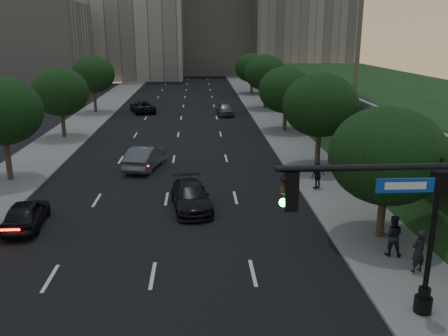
{
  "coord_description": "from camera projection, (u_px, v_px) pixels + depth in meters",
  "views": [
    {
      "loc": [
        1.89,
        -12.02,
        9.32
      ],
      "look_at": [
        3.0,
        7.87,
        3.6
      ],
      "focal_mm": 38.0,
      "sensor_mm": 36.0,
      "label": 1
    }
  ],
  "objects": [
    {
      "name": "road_surface",
      "position": [
        177.0,
        139.0,
        42.79
      ],
      "size": [
        16.0,
        140.0,
        0.02
      ],
      "primitive_type": "cube",
      "color": "black",
      "rests_on": "ground"
    },
    {
      "name": "sidewalk_right",
      "position": [
        290.0,
        137.0,
        43.32
      ],
      "size": [
        4.5,
        140.0,
        0.15
      ],
      "primitive_type": "cube",
      "color": "slate",
      "rests_on": "ground"
    },
    {
      "name": "sidewalk_left",
      "position": [
        62.0,
        140.0,
        42.23
      ],
      "size": [
        4.5,
        140.0,
        0.15
      ],
      "primitive_type": "cube",
      "color": "slate",
      "rests_on": "ground"
    },
    {
      "name": "embankment",
      "position": [
        428.0,
        119.0,
        41.5
      ],
      "size": [
        18.0,
        90.0,
        4.0
      ],
      "primitive_type": "cube",
      "color": "black",
      "rests_on": "ground"
    },
    {
      "name": "parapet_wall",
      "position": [
        334.0,
        93.0,
        40.4
      ],
      "size": [
        0.35,
        90.0,
        0.7
      ],
      "primitive_type": "cube",
      "color": "slate",
      "rests_on": "embankment"
    },
    {
      "name": "office_block_mid",
      "position": [
        214.0,
        16.0,
        108.63
      ],
      "size": [
        22.0,
        18.0,
        26.0
      ],
      "primitive_type": "cube",
      "color": "#A49F96",
      "rests_on": "ground"
    },
    {
      "name": "office_block_filler",
      "position": [
        27.0,
        47.0,
        77.87
      ],
      "size": [
        18.0,
        16.0,
        14.0
      ],
      "primitive_type": "cube",
      "color": "#A49F96",
      "rests_on": "ground"
    },
    {
      "name": "tree_right_a",
      "position": [
        387.0,
        156.0,
        21.12
      ],
      "size": [
        5.2,
        5.2,
        6.24
      ],
      "color": "#38281C",
      "rests_on": "ground"
    },
    {
      "name": "tree_right_b",
      "position": [
        320.0,
        105.0,
        32.5
      ],
      "size": [
        5.2,
        5.2,
        6.74
      ],
      "color": "#38281C",
      "rests_on": "ground"
    },
    {
      "name": "tree_right_c",
      "position": [
        286.0,
        90.0,
        45.11
      ],
      "size": [
        5.2,
        5.2,
        6.24
      ],
      "color": "#38281C",
      "rests_on": "ground"
    },
    {
      "name": "tree_right_d",
      "position": [
        265.0,
        73.0,
        58.41
      ],
      "size": [
        5.2,
        5.2,
        6.74
      ],
      "color": "#38281C",
      "rests_on": "ground"
    },
    {
      "name": "tree_right_e",
      "position": [
        252.0,
        68.0,
        72.95
      ],
      "size": [
        5.2,
        5.2,
        6.24
      ],
      "color": "#38281C",
      "rests_on": "ground"
    },
    {
      "name": "tree_left_b",
      "position": [
        2.0,
        111.0,
        29.47
      ],
      "size": [
        5.0,
        5.0,
        6.71
      ],
      "color": "#38281C",
      "rests_on": "ground"
    },
    {
      "name": "tree_left_c",
      "position": [
        60.0,
        92.0,
        42.05
      ],
      "size": [
        5.0,
        5.0,
        6.34
      ],
      "color": "#38281C",
      "rests_on": "ground"
    },
    {
      "name": "tree_left_d",
      "position": [
        93.0,
        74.0,
        55.38
      ],
      "size": [
        5.0,
        5.0,
        6.71
      ],
      "color": "#38281C",
      "rests_on": "ground"
    },
    {
      "name": "traffic_signal_mast",
      "position": [
        443.0,
        268.0,
        11.8
      ],
      "size": [
        5.68,
        0.56,
        7.0
      ],
      "color": "black",
      "rests_on": "ground"
    },
    {
      "name": "street_lamp",
      "position": [
        431.0,
        245.0,
        15.47
      ],
      "size": [
        0.64,
        0.64,
        5.62
      ],
      "color": "black",
      "rests_on": "ground"
    },
    {
      "name": "sedan_near_left",
      "position": [
        26.0,
        214.0,
        23.36
      ],
      "size": [
        2.01,
        4.27,
        1.41
      ],
      "primitive_type": "imported",
      "rotation": [
        0.0,
        0.0,
        3.23
      ],
      "color": "black",
      "rests_on": "ground"
    },
    {
      "name": "sedan_mid_left",
      "position": [
        145.0,
        157.0,
        33.52
      ],
      "size": [
        2.79,
        5.19,
        1.62
      ],
      "primitive_type": "imported",
      "rotation": [
        0.0,
        0.0,
        2.91
      ],
      "color": "#4C4F52",
      "rests_on": "ground"
    },
    {
      "name": "sedan_far_left",
      "position": [
        143.0,
        107.0,
        56.95
      ],
      "size": [
        3.84,
        5.59,
        1.42
      ],
      "primitive_type": "imported",
      "rotation": [
        0.0,
        0.0,
        3.46
      ],
      "color": "black",
      "rests_on": "ground"
    },
    {
      "name": "sedan_near_right",
      "position": [
        191.0,
        197.0,
        25.81
      ],
      "size": [
        2.6,
        4.99,
        1.38
      ],
      "primitive_type": "imported",
      "rotation": [
        0.0,
        0.0,
        0.14
      ],
      "color": "black",
      "rests_on": "ground"
    },
    {
      "name": "sedan_far_right",
      "position": [
        225.0,
        109.0,
        55.05
      ],
      "size": [
        2.0,
        4.37,
        1.45
      ],
      "primitive_type": "imported",
      "rotation": [
        0.0,
        0.0,
        0.07
      ],
      "color": "#4D5054",
      "rests_on": "ground"
    },
    {
      "name": "pedestrian_a",
      "position": [
        418.0,
        251.0,
        18.62
      ],
      "size": [
        0.75,
        0.61,
        1.76
      ],
      "primitive_type": "imported",
      "rotation": [
        0.0,
        0.0,
        3.48
      ],
      "color": "black",
      "rests_on": "sidewalk_right"
    },
    {
      "name": "pedestrian_b",
      "position": [
        392.0,
        235.0,
        20.0
      ],
      "size": [
        1.04,
        0.91,
        1.81
      ],
      "primitive_type": "imported",
      "rotation": [
        0.0,
        0.0,
        2.86
      ],
      "color": "black",
      "rests_on": "sidewalk_right"
    },
    {
      "name": "pedestrian_c",
      "position": [
        318.0,
        176.0,
        28.64
      ],
      "size": [
        1.04,
        0.8,
        1.64
      ],
      "primitive_type": "imported",
      "rotation": [
        0.0,
        0.0,
        3.63
      ],
      "color": "black",
      "rests_on": "sidewalk_right"
    }
  ]
}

